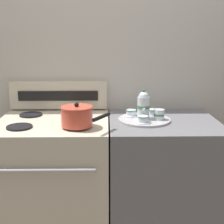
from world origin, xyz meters
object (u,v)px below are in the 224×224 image
object	(u,v)px
teacup_left	(153,112)
creamer_jug	(159,114)
saucepan	(77,116)
teapot	(143,105)
stove	(55,182)
teacup_front	(131,113)
teacup_right	(143,119)
serving_tray	(144,120)

from	to	relation	value
teacup_left	creamer_jug	distance (m)	0.11
saucepan	creamer_jug	distance (m)	0.55
teapot	stove	bearing A→B (deg)	-179.95
stove	teacup_left	bearing A→B (deg)	7.16
stove	creamer_jug	size ratio (longest dim) A/B	12.59
saucepan	teacup_front	size ratio (longest dim) A/B	2.91
saucepan	teacup_left	distance (m)	0.56
teacup_right	teacup_left	bearing A→B (deg)	64.64
serving_tray	teacup_right	distance (m)	0.11
teacup_front	stove	bearing A→B (deg)	-172.51
creamer_jug	serving_tray	bearing A→B (deg)	165.01
saucepan	teacup_front	distance (m)	0.42
saucepan	teacup_right	world-z (taller)	saucepan
stove	teacup_left	xyz separation A→B (m)	(0.69, 0.09, 0.48)
teapot	teacup_left	world-z (taller)	teapot
saucepan	serving_tray	bearing A→B (deg)	19.65
serving_tray	teacup_left	distance (m)	0.11
teacup_front	creamer_jug	distance (m)	0.20
stove	teacup_front	world-z (taller)	teacup_front
saucepan	teacup_left	size ratio (longest dim) A/B	2.91
saucepan	serving_tray	distance (m)	0.47
teacup_right	teacup_front	world-z (taller)	same
teacup_left	teacup_front	xyz separation A→B (m)	(-0.15, -0.02, 0.00)
teacup_left	creamer_jug	size ratio (longest dim) A/B	1.47
saucepan	teapot	distance (m)	0.46
teacup_right	saucepan	bearing A→B (deg)	-172.63
creamer_jug	saucepan	bearing A→B (deg)	-166.24
serving_tray	teacup_right	world-z (taller)	teacup_right
teapot	teacup_right	bearing A→B (deg)	-97.14
saucepan	teacup_front	xyz separation A→B (m)	(0.35, 0.22, -0.04)
saucepan	teapot	xyz separation A→B (m)	(0.43, 0.15, 0.03)
teapot	teacup_left	distance (m)	0.13
teacup_right	creamer_jug	xyz separation A→B (m)	(0.12, 0.08, 0.01)
serving_tray	teacup_right	bearing A→B (deg)	-101.47
stove	teapot	world-z (taller)	teapot
teacup_left	creamer_jug	bearing A→B (deg)	-75.57
saucepan	creamer_jug	bearing A→B (deg)	13.76
teacup_right	stove	bearing A→B (deg)	170.55
teacup_right	teacup_front	distance (m)	0.18
stove	saucepan	bearing A→B (deg)	-40.00
serving_tray	teacup_right	size ratio (longest dim) A/B	3.33
teacup_front	saucepan	bearing A→B (deg)	-147.61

